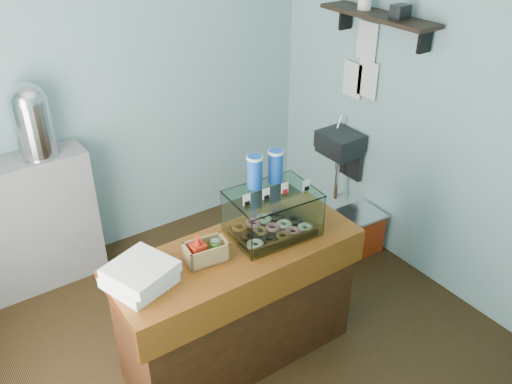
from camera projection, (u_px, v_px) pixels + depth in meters
ground at (220, 331)px, 3.97m from camera, size 3.50×3.50×0.00m
room_shell at (214, 113)px, 3.12m from camera, size 3.54×3.04×2.82m
counter at (238, 304)px, 3.55m from camera, size 1.60×0.60×0.90m
back_shelf at (30, 225)px, 4.18m from camera, size 1.00×0.32×1.10m
display_case at (270, 209)px, 3.42m from camera, size 0.56×0.43×0.51m
condiment_crate at (204, 251)px, 3.20m from camera, size 0.27×0.18×0.19m
pastry_boxes at (140, 275)px, 3.02m from camera, size 0.42×0.42×0.13m
coffee_urn at (31, 119)px, 3.85m from camera, size 0.30×0.30×0.55m
red_cooler at (356, 232)px, 4.74m from camera, size 0.44×0.35×0.37m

